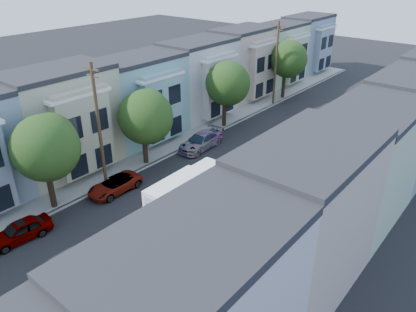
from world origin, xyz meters
TOP-DOWN VIEW (x-y plane):
  - ground at (0.00, 0.00)m, footprint 160.00×160.00m
  - road_slab at (0.00, 15.00)m, footprint 12.00×70.00m
  - curb_left at (-6.05, 15.00)m, footprint 0.30×70.00m
  - curb_right at (6.05, 15.00)m, footprint 0.30×70.00m
  - sidewalk_left at (-7.35, 15.00)m, footprint 2.60×70.00m
  - sidewalk_right at (7.35, 15.00)m, footprint 2.60×70.00m
  - centerline at (0.00, 15.00)m, footprint 0.12×70.00m
  - townhouse_row_left at (-11.15, 15.00)m, footprint 5.00×70.00m
  - townhouse_row_right at (11.15, 15.00)m, footprint 5.00×70.00m
  - tree_b at (-6.30, -2.54)m, footprint 4.70×4.70m
  - tree_c at (-6.30, 6.68)m, footprint 4.70×4.70m
  - tree_d at (-6.30, 18.23)m, footprint 4.70×4.70m
  - tree_e at (-6.30, 30.88)m, footprint 4.70×4.70m
  - tree_far_r at (6.89, 30.55)m, footprint 3.10×3.10m
  - utility_pole_near at (-6.30, 2.00)m, footprint 1.60×0.26m
  - utility_pole_far at (-6.30, 28.00)m, footprint 1.60×0.26m
  - fedex_truck at (2.08, 3.02)m, footprint 2.64×6.86m
  - lead_sedan at (1.65, 13.86)m, footprint 2.03×4.31m
  - parked_left_b at (-4.90, -6.00)m, footprint 2.03×4.39m
  - parked_left_c at (-4.90, 1.80)m, footprint 2.05×4.44m
  - parked_left_d at (-4.90, 12.30)m, footprint 2.28×5.10m
  - parked_right_b at (4.90, -2.72)m, footprint 2.56×4.95m
  - parked_right_c at (4.90, 17.12)m, footprint 1.50×4.10m
  - parked_right_d at (4.90, 26.45)m, footprint 1.98×4.67m

SIDE VIEW (x-z plane):
  - ground at x=0.00m, z-range 0.00..0.00m
  - centerline at x=0.00m, z-range -0.01..0.01m
  - townhouse_row_left at x=-11.15m, z-range -4.25..4.25m
  - townhouse_row_right at x=11.15m, z-range -4.25..4.25m
  - road_slab at x=0.00m, z-range 0.00..0.02m
  - curb_left at x=-6.05m, z-range 0.00..0.15m
  - curb_right at x=6.05m, z-range 0.00..0.15m
  - sidewalk_left at x=-7.35m, z-range 0.00..0.15m
  - sidewalk_right at x=7.35m, z-range 0.00..0.15m
  - parked_left_c at x=-4.90m, z-range 0.00..1.23m
  - parked_right_b at x=4.90m, z-range 0.00..1.33m
  - parked_right_c at x=4.90m, z-range 0.00..1.36m
  - parked_left_b at x=-4.90m, z-range 0.00..1.38m
  - lead_sedan at x=1.65m, z-range 0.00..1.38m
  - parked_left_d at x=-4.90m, z-range 0.00..1.51m
  - parked_right_d at x=4.90m, z-range 0.00..1.52m
  - fedex_truck at x=2.08m, z-range 0.19..3.48m
  - tree_far_r at x=6.89m, z-range 1.14..6.62m
  - tree_c at x=-6.30m, z-range 1.11..8.06m
  - tree_d at x=-6.30m, z-range 1.27..8.54m
  - tree_b at x=-6.30m, z-range 1.33..8.74m
  - utility_pole_near at x=-6.30m, z-range 0.15..10.15m
  - utility_pole_far at x=-6.30m, z-range 0.15..10.15m
  - tree_e at x=-6.30m, z-range 1.41..8.98m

